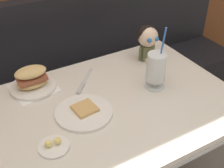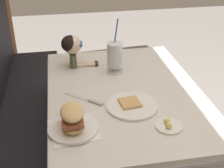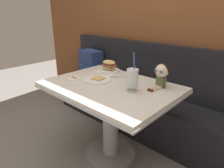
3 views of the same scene
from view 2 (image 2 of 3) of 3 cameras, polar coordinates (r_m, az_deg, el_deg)
name	(u,v)px [view 2 (image 2 of 3)]	position (r m, az deg, el deg)	size (l,w,h in m)	color
booth_bench	(14,164)	(1.88, -17.58, -13.82)	(2.60, 0.48, 1.00)	black
diner_table	(124,121)	(1.75, 2.21, -6.76)	(1.11, 0.81, 0.74)	silver
toast_plate	(132,105)	(1.50, 3.66, -3.97)	(0.25, 0.25, 0.03)	white
milkshake_glass	(115,56)	(1.79, 0.51, 5.15)	(0.10, 0.10, 0.32)	silver
sandwich_plate	(73,121)	(1.34, -7.29, -6.84)	(0.22, 0.22, 0.12)	white
butter_saucer	(169,125)	(1.39, 10.39, -7.52)	(0.12, 0.12, 0.04)	white
butter_knife	(90,101)	(1.55, -4.11, -3.07)	(0.17, 0.19, 0.01)	silver
seated_doll	(72,47)	(1.86, -7.34, 6.86)	(0.12, 0.22, 0.20)	#5B6642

